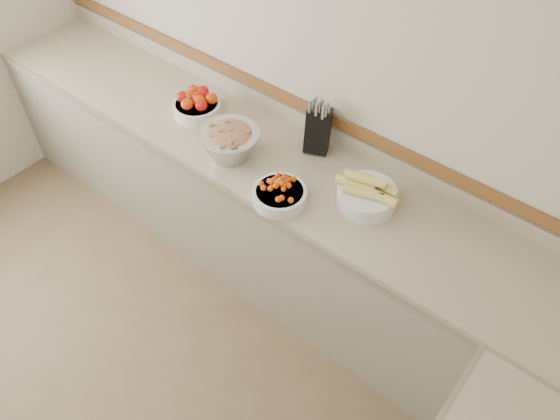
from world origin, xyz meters
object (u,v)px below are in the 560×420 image
Objects in this scene: knife_block at (318,129)px; tomato_bowl at (197,104)px; corn_bowl at (367,194)px; rhubarb_bowl at (229,141)px; cherry_tomato_bowl at (280,194)px.

tomato_bowl is at bearing -165.46° from knife_block.
knife_block reaches higher than corn_bowl.
corn_bowl is 1.00× the size of rhubarb_bowl.
tomato_bowl is (-0.71, -0.18, -0.06)m from knife_block.
corn_bowl reaches higher than tomato_bowl.
knife_block is at bearing 14.54° from tomato_bowl.
rhubarb_bowl reaches higher than cherry_tomato_bowl.
tomato_bowl is 0.86× the size of corn_bowl.
corn_bowl is (0.33, 0.25, 0.01)m from cherry_tomato_bowl.
rhubarb_bowl reaches higher than corn_bowl.
corn_bowl is at bearing 36.46° from cherry_tomato_bowl.
rhubarb_bowl is (-0.75, -0.15, 0.03)m from corn_bowl.
corn_bowl is at bearing 11.51° from rhubarb_bowl.
cherry_tomato_bowl is 0.83× the size of corn_bowl.
tomato_bowl is at bearing 158.82° from rhubarb_bowl.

